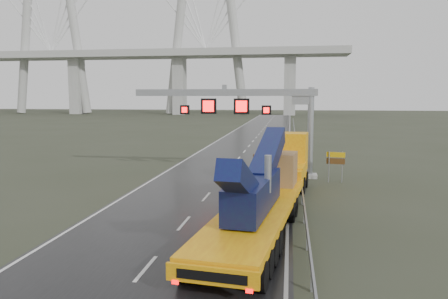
% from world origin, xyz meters
% --- Properties ---
extents(ground, '(400.00, 400.00, 0.00)m').
position_xyz_m(ground, '(0.00, 0.00, 0.00)').
color(ground, '#2F3424').
rests_on(ground, ground).
extents(road, '(11.00, 200.00, 0.02)m').
position_xyz_m(road, '(0.00, 40.00, 0.01)').
color(road, black).
rests_on(road, ground).
extents(guardrail, '(0.20, 140.00, 1.40)m').
position_xyz_m(guardrail, '(6.10, 30.00, 0.70)').
color(guardrail, gray).
rests_on(guardrail, ground).
extents(sign_gantry, '(14.90, 1.20, 7.42)m').
position_xyz_m(sign_gantry, '(2.10, 17.99, 5.61)').
color(sign_gantry, '#9C9D99').
rests_on(sign_gantry, ground).
extents(heavy_haul_truck, '(5.22, 20.23, 4.71)m').
position_xyz_m(heavy_haul_truck, '(4.35, 7.31, 1.82)').
color(heavy_haul_truck, yellow).
rests_on(heavy_haul_truck, ground).
extents(exit_sign_pair, '(1.36, 0.30, 2.35)m').
position_xyz_m(exit_sign_pair, '(8.75, 16.38, 1.65)').
color(exit_sign_pair, '#A0A4A9').
rests_on(exit_sign_pair, ground).
extents(striped_barrier, '(0.76, 0.51, 1.17)m').
position_xyz_m(striped_barrier, '(6.00, 18.29, 0.59)').
color(striped_barrier, red).
rests_on(striped_barrier, ground).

